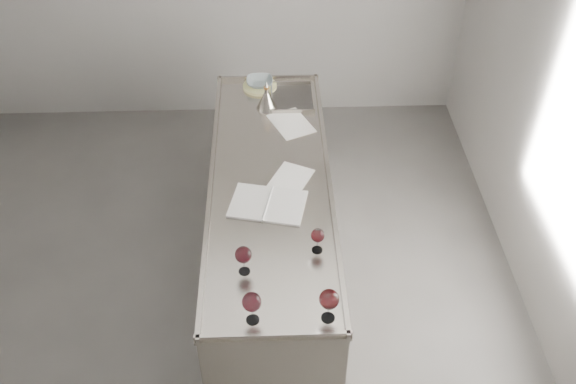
{
  "coord_description": "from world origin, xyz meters",
  "views": [
    {
      "loc": [
        0.51,
        -2.76,
        3.53
      ],
      "look_at": [
        0.61,
        0.09,
        1.02
      ],
      "focal_mm": 40.0,
      "sensor_mm": 36.0,
      "label": 1
    }
  ],
  "objects_px": {
    "wine_funnel": "(267,100)",
    "wine_glass_right": "(329,300)",
    "counter": "(271,233)",
    "wine_glass_left": "(243,255)",
    "notebook": "(268,204)",
    "wine_glass_small": "(318,236)",
    "ceramic_bowl": "(260,82)",
    "wine_glass_middle": "(252,303)"
  },
  "relations": [
    {
      "from": "ceramic_bowl",
      "to": "wine_glass_left",
      "type": "bearing_deg",
      "value": -92.65
    },
    {
      "from": "wine_glass_middle",
      "to": "wine_glass_right",
      "type": "height_order",
      "value": "wine_glass_right"
    },
    {
      "from": "counter",
      "to": "wine_glass_right",
      "type": "bearing_deg",
      "value": -75.73
    },
    {
      "from": "notebook",
      "to": "wine_glass_small",
      "type": "bearing_deg",
      "value": -42.53
    },
    {
      "from": "wine_glass_middle",
      "to": "wine_glass_right",
      "type": "xyz_separation_m",
      "value": [
        0.38,
        0.0,
        0.0
      ]
    },
    {
      "from": "counter",
      "to": "wine_glass_right",
      "type": "height_order",
      "value": "wine_glass_right"
    },
    {
      "from": "counter",
      "to": "wine_glass_middle",
      "type": "bearing_deg",
      "value": -95.32
    },
    {
      "from": "wine_glass_right",
      "to": "notebook",
      "type": "distance_m",
      "value": 0.91
    },
    {
      "from": "wine_glass_small",
      "to": "ceramic_bowl",
      "type": "height_order",
      "value": "wine_glass_small"
    },
    {
      "from": "wine_glass_small",
      "to": "notebook",
      "type": "bearing_deg",
      "value": 125.16
    },
    {
      "from": "wine_glass_right",
      "to": "counter",
      "type": "bearing_deg",
      "value": 104.27
    },
    {
      "from": "wine_glass_small",
      "to": "notebook",
      "type": "distance_m",
      "value": 0.48
    },
    {
      "from": "ceramic_bowl",
      "to": "counter",
      "type": "bearing_deg",
      "value": -86.67
    },
    {
      "from": "wine_glass_left",
      "to": "wine_glass_right",
      "type": "relative_size",
      "value": 0.9
    },
    {
      "from": "wine_glass_middle",
      "to": "notebook",
      "type": "relative_size",
      "value": 0.38
    },
    {
      "from": "wine_glass_left",
      "to": "ceramic_bowl",
      "type": "distance_m",
      "value": 1.84
    },
    {
      "from": "wine_funnel",
      "to": "wine_glass_left",
      "type": "bearing_deg",
      "value": -94.99
    },
    {
      "from": "wine_glass_left",
      "to": "ceramic_bowl",
      "type": "height_order",
      "value": "wine_glass_left"
    },
    {
      "from": "wine_glass_middle",
      "to": "ceramic_bowl",
      "type": "relative_size",
      "value": 0.96
    },
    {
      "from": "wine_glass_right",
      "to": "wine_funnel",
      "type": "height_order",
      "value": "wine_funnel"
    },
    {
      "from": "wine_glass_middle",
      "to": "wine_glass_right",
      "type": "bearing_deg",
      "value": 0.0
    },
    {
      "from": "counter",
      "to": "ceramic_bowl",
      "type": "distance_m",
      "value": 1.2
    },
    {
      "from": "wine_glass_left",
      "to": "wine_glass_middle",
      "type": "distance_m",
      "value": 0.33
    },
    {
      "from": "wine_glass_right",
      "to": "wine_glass_small",
      "type": "xyz_separation_m",
      "value": [
        -0.02,
        0.47,
        -0.03
      ]
    },
    {
      "from": "wine_glass_left",
      "to": "wine_glass_small",
      "type": "bearing_deg",
      "value": 19.72
    },
    {
      "from": "wine_glass_left",
      "to": "wine_glass_right",
      "type": "height_order",
      "value": "wine_glass_right"
    },
    {
      "from": "wine_glass_small",
      "to": "wine_funnel",
      "type": "bearing_deg",
      "value": 100.61
    },
    {
      "from": "wine_glass_left",
      "to": "wine_funnel",
      "type": "height_order",
      "value": "wine_funnel"
    },
    {
      "from": "wine_funnel",
      "to": "wine_glass_right",
      "type": "bearing_deg",
      "value": -81.32
    },
    {
      "from": "wine_glass_middle",
      "to": "notebook",
      "type": "distance_m",
      "value": 0.86
    },
    {
      "from": "wine_glass_left",
      "to": "wine_glass_right",
      "type": "bearing_deg",
      "value": -37.43
    },
    {
      "from": "wine_glass_left",
      "to": "notebook",
      "type": "height_order",
      "value": "wine_glass_left"
    },
    {
      "from": "wine_glass_left",
      "to": "wine_glass_small",
      "type": "distance_m",
      "value": 0.43
    },
    {
      "from": "wine_glass_middle",
      "to": "ceramic_bowl",
      "type": "xyz_separation_m",
      "value": [
        0.04,
        2.16,
        -0.09
      ]
    },
    {
      "from": "wine_glass_left",
      "to": "wine_glass_small",
      "type": "relative_size",
      "value": 1.14
    },
    {
      "from": "counter",
      "to": "wine_glass_middle",
      "type": "height_order",
      "value": "wine_glass_middle"
    },
    {
      "from": "counter",
      "to": "wine_glass_middle",
      "type": "xyz_separation_m",
      "value": [
        -0.1,
        -1.08,
        0.6
      ]
    },
    {
      "from": "notebook",
      "to": "counter",
      "type": "bearing_deg",
      "value": 98.25
    },
    {
      "from": "counter",
      "to": "wine_glass_small",
      "type": "relative_size",
      "value": 15.67
    },
    {
      "from": "ceramic_bowl",
      "to": "wine_funnel",
      "type": "xyz_separation_m",
      "value": [
        0.05,
        -0.28,
        0.02
      ]
    },
    {
      "from": "wine_glass_left",
      "to": "ceramic_bowl",
      "type": "bearing_deg",
      "value": 87.35
    },
    {
      "from": "wine_glass_small",
      "to": "notebook",
      "type": "xyz_separation_m",
      "value": [
        -0.27,
        0.38,
        -0.1
      ]
    }
  ]
}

